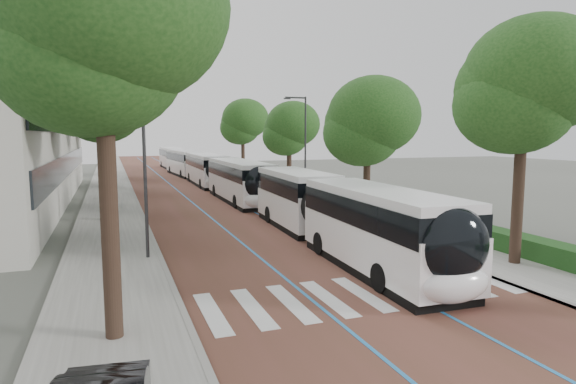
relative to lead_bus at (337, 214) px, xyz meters
The scene contains 18 objects.
ground 7.54m from the lead_bus, 107.59° to the right, with size 160.00×160.00×0.00m, color #51544C.
road 33.10m from the lead_bus, 93.86° to the left, with size 11.00×140.00×0.02m, color brown.
sidewalk_left 34.42m from the lead_bus, 106.43° to the left, with size 4.00×140.00×0.12m, color gray.
sidewalk_right 33.44m from the lead_bus, 80.91° to the left, with size 4.00×140.00×0.12m, color gray.
kerb_left 33.94m from the lead_bus, 103.34° to the left, with size 0.20×140.00×0.14m, color gray.
kerb_right 33.19m from the lead_bus, 84.16° to the left, with size 0.20×140.00×0.14m, color gray.
zebra_crossing 6.55m from the lead_bus, 108.60° to the right, with size 10.55×3.60×0.01m.
lane_line_left 33.24m from the lead_bus, 96.61° to the left, with size 0.12×126.00×0.01m, color #277CC3.
lane_line_right 33.03m from the lead_bus, 91.08° to the left, with size 0.12×126.00×0.01m, color #277CC3.
streetlight_far 15.94m from the lead_bus, 73.65° to the left, with size 1.82×0.20×8.00m.
lamp_post_left 8.74m from the lead_bus, behind, with size 0.14×0.14×8.00m, color #2C2C2F.
trees_left 23.77m from the lead_bus, 114.92° to the left, with size 6.28×60.87×9.95m.
trees_right 16.54m from the lead_bus, 69.84° to the left, with size 5.75×47.50×9.19m.
lead_bus is the anchor object (origin of this frame).
bus_queued_0 16.58m from the lead_bus, 90.75° to the left, with size 2.60×12.41×3.20m.
bus_queued_1 29.87m from the lead_bus, 90.59° to the left, with size 2.63×12.42×3.20m.
bus_queued_2 42.59m from the lead_bus, 90.88° to the left, with size 3.29×12.53×3.20m.
bus_queued_3 56.07m from the lead_bus, 90.61° to the left, with size 2.78×12.45×3.20m.
Camera 1 is at (-7.42, -12.55, 5.24)m, focal length 30.00 mm.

